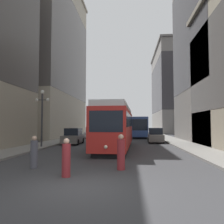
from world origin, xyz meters
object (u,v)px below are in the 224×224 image
pedestrian_crossing_near (121,153)px  lamp_post_left_near (42,109)px  transit_bus (139,126)px  streetcar (116,126)px  pedestrian_crossing_far (34,153)px  parked_car_right_far (155,136)px  parked_car_left_near (92,133)px  parked_car_left_mid (73,137)px  pedestrian_on_sidewalk (66,159)px

pedestrian_crossing_near → lamp_post_left_near: lamp_post_left_near is taller
transit_bus → streetcar: bearing=-98.2°
streetcar → pedestrian_crossing_far: (-3.62, -9.41, -1.33)m
streetcar → parked_car_right_far: 8.81m
lamp_post_left_near → parked_car_left_near: bearing=83.5°
streetcar → parked_car_left_mid: size_ratio=3.08×
pedestrian_crossing_far → lamp_post_left_near: lamp_post_left_near is taller
pedestrian_on_sidewalk → pedestrian_crossing_far: bearing=175.4°
transit_bus → pedestrian_on_sidewalk: size_ratio=6.76×
streetcar → lamp_post_left_near: lamp_post_left_near is taller
parked_car_right_far → pedestrian_crossing_far: bearing=67.1°
streetcar → parked_car_left_mid: 6.99m
pedestrian_crossing_near → streetcar: bearing=16.4°
parked_car_left_near → parked_car_left_mid: bearing=-88.6°
parked_car_right_far → streetcar: bearing=61.8°
parked_car_left_mid → parked_car_left_near: bearing=89.7°
streetcar → parked_car_left_mid: streetcar is taller
transit_bus → pedestrian_crossing_far: size_ratio=6.73×
parked_car_left_mid → pedestrian_crossing_near: 15.22m
streetcar → lamp_post_left_near: size_ratio=2.40×
pedestrian_crossing_near → parked_car_right_far: bearing=-0.9°
parked_car_left_near → pedestrian_on_sidewalk: parked_car_left_near is taller
parked_car_left_near → pedestrian_on_sidewalk: (3.82, -27.92, -0.08)m
streetcar → parked_car_left_near: (-5.22, 16.76, -1.26)m
parked_car_left_mid → parked_car_right_far: same height
transit_bus → parked_car_right_far: transit_bus is taller
pedestrian_crossing_near → lamp_post_left_near: (-7.99, 9.43, 2.90)m
transit_bus → parked_car_left_mid: 16.31m
parked_car_right_far → pedestrian_crossing_near: parked_car_right_far is taller
transit_bus → lamp_post_left_near: size_ratio=2.05×
transit_bus → parked_car_left_near: transit_bus is taller
pedestrian_on_sidewalk → lamp_post_left_near: size_ratio=0.30×
parked_car_left_near → parked_car_right_far: 13.42m
parked_car_left_near → pedestrian_crossing_near: (6.09, -26.23, -0.03)m
parked_car_right_far → lamp_post_left_near: (-11.60, -7.52, 2.87)m
streetcar → pedestrian_on_sidewalk: size_ratio=7.90×
pedestrian_crossing_near → transit_bus: bearing=7.2°
transit_bus → parked_car_right_far: bearing=-81.2°
streetcar → pedestrian_crossing_near: (0.87, -9.47, -1.29)m
parked_car_left_mid → pedestrian_crossing_near: size_ratio=2.41×
transit_bus → pedestrian_on_sidewalk: bearing=-97.7°
streetcar → parked_car_left_mid: bearing=141.6°
pedestrian_on_sidewalk → lamp_post_left_near: 12.84m
parked_car_left_mid → parked_car_right_far: (9.70, 3.01, -0.00)m
parked_car_left_near → lamp_post_left_near: lamp_post_left_near is taller
streetcar → parked_car_right_far: (4.47, 7.48, -1.26)m
transit_bus → parked_car_left_mid: (-8.05, -14.14, -1.10)m
pedestrian_crossing_far → parked_car_left_near: bearing=-19.0°
parked_car_right_far → pedestrian_on_sidewalk: bearing=75.1°
parked_car_left_near → pedestrian_crossing_near: parked_car_left_near is taller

